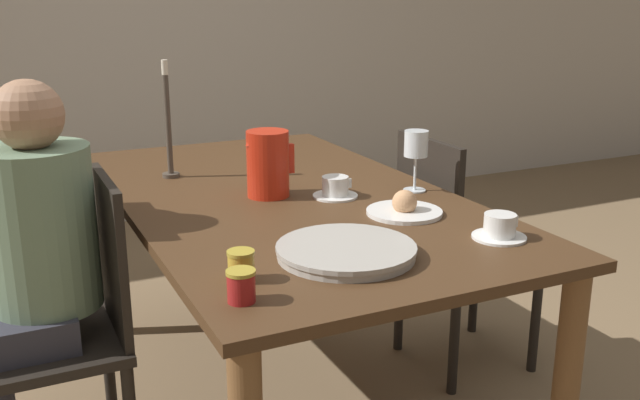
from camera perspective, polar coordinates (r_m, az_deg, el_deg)
name	(u,v)px	position (r m, az deg, el deg)	size (l,w,h in m)	color
wall_back	(126,9)	(4.52, -15.24, 14.53)	(10.00, 0.06, 2.60)	beige
dining_table	(284,223)	(2.31, -2.86, -1.85)	(0.99, 1.79, 0.77)	#472D19
chair_person_side	(72,324)	(2.18, -19.20, -9.35)	(0.42, 0.42, 0.90)	black
chair_opposite	(453,247)	(2.70, 10.62, -3.74)	(0.42, 0.42, 0.90)	black
person_seated	(30,254)	(2.13, -22.17, -4.03)	(0.39, 0.41, 1.18)	#33333D
red_pitcher	(268,163)	(2.24, -4.20, 2.94)	(0.16, 0.13, 0.21)	red
wine_glass_water	(416,146)	(2.30, 7.69, 4.27)	(0.08, 0.08, 0.20)	white
teacup_near_person	(500,228)	(1.92, 14.18, -2.18)	(0.14, 0.14, 0.07)	white
teacup_across	(335,188)	(2.24, 1.23, 0.94)	(0.14, 0.14, 0.07)	white
serving_tray	(346,251)	(1.74, 2.10, -4.10)	(0.34, 0.34, 0.03)	#B7B2A8
bread_plate	(404,208)	(2.08, 6.77, -0.65)	(0.22, 0.22, 0.07)	white
jam_jar_amber	(241,284)	(1.49, -6.33, -6.73)	(0.06, 0.06, 0.07)	#A81E1E
jam_jar_red	(241,264)	(1.60, -6.33, -5.13)	(0.06, 0.06, 0.07)	gold
candlestick_tall	(168,131)	(2.51, -12.03, 5.45)	(0.06, 0.06, 0.40)	#4C4238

